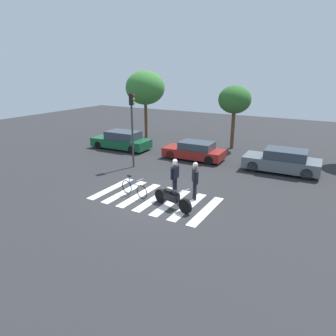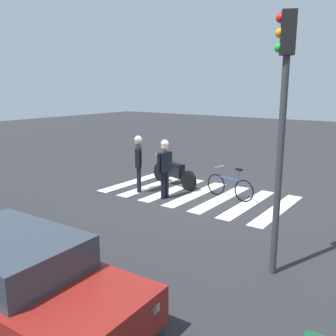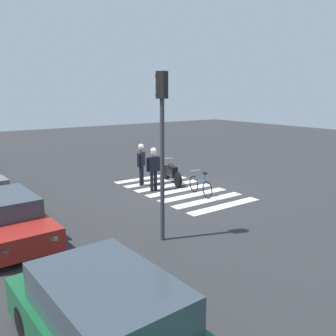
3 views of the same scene
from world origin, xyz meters
name	(u,v)px [view 1 (image 1 of 3)]	position (x,y,z in m)	size (l,w,h in m)	color
ground_plane	(155,199)	(0.00, 0.00, 0.00)	(60.00, 60.00, 0.00)	#2B2B2D
police_motorcycle	(172,198)	(1.22, -0.46, 0.47)	(2.20, 0.89, 1.05)	black
leaning_bicycle	(134,189)	(-1.08, -0.21, 0.38)	(1.74, 0.47, 1.01)	black
officer_on_foot	(175,174)	(0.57, 0.97, 1.08)	(0.24, 0.69, 1.85)	black
officer_by_motorcycle	(195,178)	(1.71, 0.87, 1.10)	(0.47, 0.57, 1.88)	black
crosswalk_stripes	(155,198)	(0.00, 0.00, 0.00)	(5.85, 3.32, 0.01)	silver
car_green_compact	(122,141)	(-7.48, 7.00, 0.67)	(4.74, 2.04, 1.42)	black
car_maroon_wagon	(195,151)	(-1.24, 7.17, 0.61)	(4.25, 1.91, 1.26)	black
car_grey_coupe	(282,161)	(4.57, 7.29, 0.69)	(4.51, 2.04, 1.43)	black
traffic_light_pole	(132,119)	(-3.89, 3.64, 3.08)	(0.36, 0.32, 4.63)	#38383D
street_tree_near	(145,88)	(-8.15, 11.49, 4.44)	(3.44, 3.44, 5.92)	brown
street_tree_mid	(235,100)	(0.01, 11.49, 3.77)	(2.48, 2.48, 4.87)	brown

